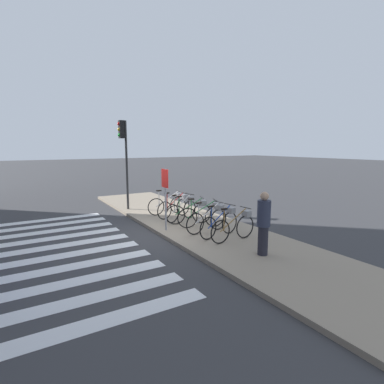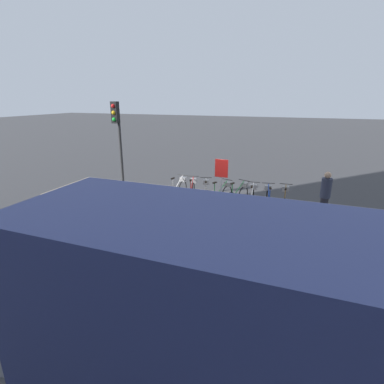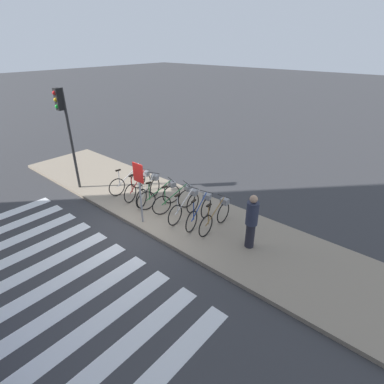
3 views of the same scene
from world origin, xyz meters
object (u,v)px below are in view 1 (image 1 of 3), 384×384
(parked_bicycle_4, at_px, (204,214))
(sign_post, at_px, (165,189))
(pedestrian, at_px, (264,222))
(parked_bicycle_2, at_px, (183,208))
(parked_bicycle_3, at_px, (191,211))
(parked_bicycle_6, at_px, (221,222))
(parked_bicycle_1, at_px, (176,206))
(parked_bicycle_0, at_px, (169,203))
(parked_bicycle_7, at_px, (235,226))
(traffic_light, at_px, (124,147))
(parked_bicycle_5, at_px, (209,218))

(parked_bicycle_4, distance_m, sign_post, 1.64)
(pedestrian, distance_m, sign_post, 3.55)
(parked_bicycle_2, bearing_deg, pedestrian, -0.16)
(parked_bicycle_2, bearing_deg, parked_bicycle_3, 0.28)
(parked_bicycle_4, relative_size, parked_bicycle_6, 0.97)
(parked_bicycle_1, relative_size, parked_bicycle_3, 1.03)
(parked_bicycle_0, bearing_deg, parked_bicycle_7, 1.57)
(parked_bicycle_1, bearing_deg, parked_bicycle_4, 3.85)
(parked_bicycle_0, distance_m, pedestrian, 5.43)
(traffic_light, xyz_separation_m, sign_post, (3.92, 0.05, -1.36))
(parked_bicycle_4, bearing_deg, parked_bicycle_2, -173.99)
(parked_bicycle_0, distance_m, parked_bicycle_7, 4.12)
(parked_bicycle_7, bearing_deg, parked_bicycle_1, -177.85)
(parked_bicycle_0, relative_size, parked_bicycle_6, 1.01)
(parked_bicycle_3, height_order, parked_bicycle_6, same)
(parked_bicycle_2, distance_m, traffic_light, 3.97)
(parked_bicycle_0, bearing_deg, parked_bicycle_3, -0.77)
(parked_bicycle_5, bearing_deg, parked_bicycle_6, 5.15)
(parked_bicycle_5, height_order, parked_bicycle_7, same)
(parked_bicycle_0, height_order, parked_bicycle_7, same)
(parked_bicycle_1, xyz_separation_m, parked_bicycle_5, (2.37, -0.02, 0.00))
(parked_bicycle_3, relative_size, sign_post, 0.78)
(parked_bicycle_0, relative_size, traffic_light, 0.43)
(parked_bicycle_3, height_order, parked_bicycle_5, same)
(pedestrian, bearing_deg, parked_bicycle_5, 179.99)
(parked_bicycle_0, height_order, parked_bicycle_4, same)
(parked_bicycle_3, distance_m, parked_bicycle_5, 1.18)
(parked_bicycle_4, bearing_deg, pedestrian, -2.75)
(parked_bicycle_3, relative_size, parked_bicycle_6, 0.96)
(parked_bicycle_1, height_order, parked_bicycle_6, same)
(parked_bicycle_1, distance_m, sign_post, 2.12)
(parked_bicycle_6, xyz_separation_m, sign_post, (-1.46, -1.20, 0.95))
(parked_bicycle_7, bearing_deg, parked_bicycle_4, -179.69)
(parked_bicycle_1, bearing_deg, traffic_light, -153.38)
(parked_bicycle_1, bearing_deg, parked_bicycle_0, 178.25)
(parked_bicycle_2, xyz_separation_m, sign_post, (0.92, -1.16, 0.95))
(traffic_light, relative_size, sign_post, 1.89)
(traffic_light, bearing_deg, parked_bicycle_2, 21.93)
(parked_bicycle_4, distance_m, pedestrian, 3.02)
(parked_bicycle_6, bearing_deg, traffic_light, -166.91)
(pedestrian, bearing_deg, parked_bicycle_7, 173.27)
(parked_bicycle_0, height_order, traffic_light, traffic_light)
(parked_bicycle_4, distance_m, parked_bicycle_7, 1.69)
(parked_bicycle_7, relative_size, sign_post, 0.82)
(parked_bicycle_3, relative_size, traffic_light, 0.41)
(parked_bicycle_6, bearing_deg, parked_bicycle_4, 175.40)
(parked_bicycle_6, height_order, traffic_light, traffic_light)
(parked_bicycle_4, distance_m, parked_bicycle_5, 0.57)
(parked_bicycle_4, bearing_deg, parked_bicycle_3, -168.46)
(parked_bicycle_5, xyz_separation_m, sign_post, (-0.88, -1.15, 0.95))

